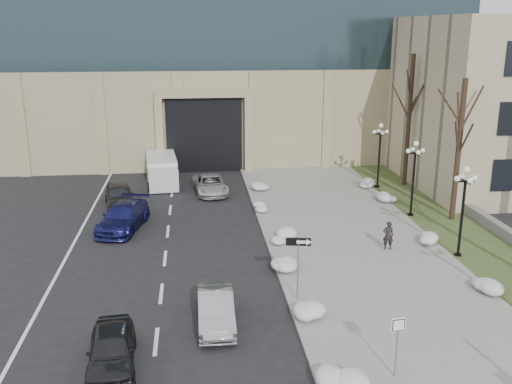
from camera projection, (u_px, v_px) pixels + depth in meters
sidewalk at (357, 249)px, 29.88m from camera, size 9.00×40.00×0.12m
curb at (273, 252)px, 29.40m from camera, size 0.30×40.00×0.14m
grass_strip at (475, 244)px, 30.58m from camera, size 4.00×40.00×0.10m
stone_wall at (492, 225)px, 32.62m from camera, size 0.50×30.00×0.70m
car_a at (112, 349)px, 19.45m from camera, size 1.91×4.08×1.35m
car_b at (216, 309)px, 22.26m from camera, size 1.38×3.96×1.30m
car_c at (123, 217)px, 32.83m from camera, size 3.14×5.37×1.46m
car_d at (210, 184)px, 40.01m from camera, size 2.62×4.79×1.27m
car_e at (119, 195)px, 37.01m from camera, size 2.51×4.62×1.49m
pedestrian at (388, 235)px, 29.49m from camera, size 0.62×0.46×1.53m
box_truck at (162, 171)px, 42.57m from camera, size 2.67×6.32×1.95m
one_way_sign at (303, 249)px, 23.62m from camera, size 1.08×0.37×2.89m
keep_sign at (398, 335)px, 18.48m from camera, size 0.48×0.08×2.24m
snow_clump_c at (313, 311)px, 22.86m from camera, size 1.10×1.60×0.36m
snow_clump_d at (281, 265)px, 27.23m from camera, size 1.10×1.60×0.36m
snow_clump_e at (281, 238)px, 30.83m from camera, size 1.10×1.60×0.36m
snow_clump_f at (259, 207)px, 36.04m from camera, size 1.10×1.60×0.36m
snow_clump_g at (259, 189)px, 40.19m from camera, size 1.10×1.60×0.36m
snow_clump_i at (487, 286)px, 25.04m from camera, size 1.10×1.60×0.36m
snow_clump_j at (426, 239)px, 30.67m from camera, size 1.10×1.60×0.36m
snow_clump_k at (384, 198)px, 38.08m from camera, size 1.10×1.60×0.36m
snow_clump_l at (369, 186)px, 41.00m from camera, size 1.10×1.60×0.36m
lamppost_b at (464, 199)px, 28.12m from camera, size 1.18×1.18×4.76m
lamppost_c at (414, 168)px, 34.33m from camera, size 1.18×1.18×4.76m
lamppost_d at (380, 147)px, 40.54m from camera, size 1.18×1.18×4.76m
tree_mid at (460, 131)px, 32.94m from camera, size 3.20×3.20×8.50m
tree_far at (410, 102)px, 40.39m from camera, size 3.20×3.20×9.50m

